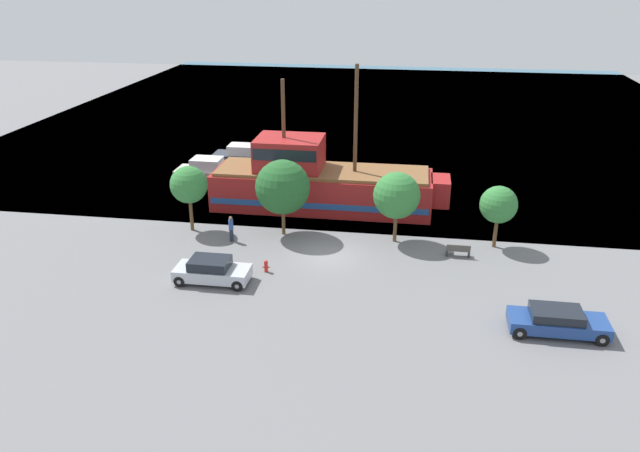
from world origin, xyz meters
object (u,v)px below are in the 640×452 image
parked_car_curb_front (557,321)px  fire_hydrant (266,266)px  pirate_ship (319,183)px  moored_boat_outer (211,170)px  pedestrian_walking_near (231,229)px  moored_boat_dockside (247,156)px  bench_promenade_east (458,250)px  parked_car_curb_mid (212,271)px

parked_car_curb_front → fire_hydrant: size_ratio=6.35×
pirate_ship → moored_boat_outer: bearing=151.1°
parked_car_curb_front → moored_boat_outer: bearing=139.2°
pirate_ship → pedestrian_walking_near: size_ratio=9.99×
moored_boat_outer → moored_boat_dockside: bearing=67.8°
moored_boat_outer → parked_car_curb_front: 33.30m
pirate_ship → bench_promenade_east: size_ratio=11.76×
moored_boat_outer → bench_promenade_east: 24.63m
pirate_ship → fire_hydrant: pirate_ship is taller
moored_boat_dockside → moored_boat_outer: bearing=-112.2°
moored_boat_outer → parked_car_curb_mid: 20.06m
moored_boat_outer → bench_promenade_east: size_ratio=4.25×
pirate_ship → parked_car_curb_mid: bearing=-107.8°
moored_boat_outer → pedestrian_walking_near: size_ratio=3.60×
parked_car_curb_mid → pedestrian_walking_near: 5.94m
parked_car_curb_front → moored_boat_dockside: bearing=131.2°
moored_boat_dockside → bench_promenade_east: moored_boat_dockside is taller
pirate_ship → moored_boat_outer: (-10.51, 5.80, -1.34)m
bench_promenade_east → pedestrian_walking_near: size_ratio=0.85×
moored_boat_dockside → parked_car_curb_front: 35.30m
pirate_ship → fire_hydrant: bearing=-97.1°
moored_boat_dockside → moored_boat_outer: 5.20m
pirate_ship → pedestrian_walking_near: bearing=-123.2°
moored_boat_outer → fire_hydrant: size_ratio=8.43×
pirate_ship → parked_car_curb_front: 21.73m
parked_car_curb_front → bench_promenade_east: size_ratio=3.20×
parked_car_curb_front → parked_car_curb_mid: size_ratio=1.10×
moored_boat_outer → parked_car_curb_front: moored_boat_outer is taller
moored_boat_dockside → moored_boat_outer: (-1.97, -4.82, -0.01)m
pirate_ship → parked_car_curb_mid: size_ratio=4.06×
fire_hydrant → pedestrian_walking_near: size_ratio=0.43×
pirate_ship → pedestrian_walking_near: 8.85m
parked_car_curb_mid → fire_hydrant: parked_car_curb_mid is taller
moored_boat_dockside → moored_boat_outer: size_ratio=1.03×
parked_car_curb_front → fire_hydrant: 16.76m
pirate_ship → moored_boat_outer: 12.08m
parked_car_curb_mid → parked_car_curb_front: bearing=-8.0°
fire_hydrant → pedestrian_walking_near: pedestrian_walking_near is taller
bench_promenade_east → pedestrian_walking_near: pedestrian_walking_near is taller
pirate_ship → moored_boat_outer: size_ratio=2.77×
pirate_ship → parked_car_curb_mid: 13.99m
moored_boat_outer → pirate_ship: bearing=-28.9°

